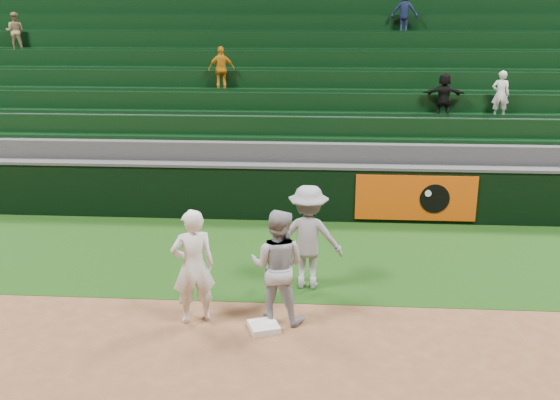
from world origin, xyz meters
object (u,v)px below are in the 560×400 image
object	(u,v)px
first_baseman	(193,267)
first_base	(264,327)
baserunner	(278,266)
base_coach	(308,237)

from	to	relation	value
first_baseman	first_base	bearing A→B (deg)	147.79
first_base	first_baseman	bearing A→B (deg)	168.82
baserunner	base_coach	distance (m)	1.28
first_base	first_baseman	size ratio (longest dim) A/B	0.23
base_coach	first_base	bearing A→B (deg)	72.78
first_base	base_coach	world-z (taller)	base_coach
first_base	base_coach	size ratio (longest dim) A/B	0.23
first_base	first_baseman	world-z (taller)	first_baseman
baserunner	base_coach	bearing A→B (deg)	-97.17
first_baseman	baserunner	size ratio (longest dim) A/B	1.01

